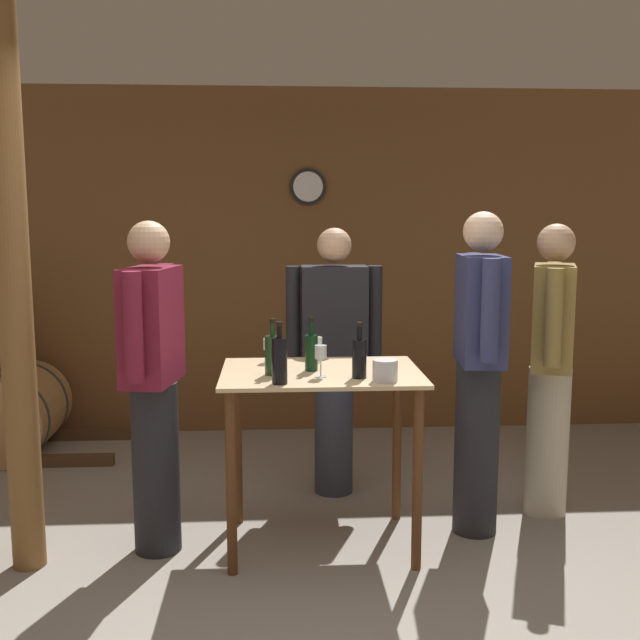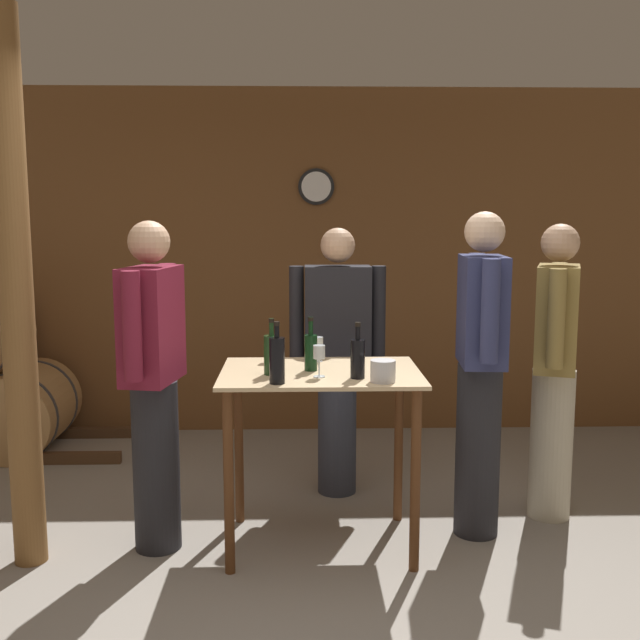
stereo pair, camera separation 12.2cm
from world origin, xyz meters
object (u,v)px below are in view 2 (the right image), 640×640
Objects in this scene: wine_glass_near_center at (319,354)px; ice_bucket at (383,371)px; wine_glass_near_left at (270,345)px; person_host at (480,367)px; wine_bottle_center at (311,351)px; wine_glass_near_right at (318,344)px; wooden_post at (16,296)px; wine_bottle_right at (358,357)px; wine_bottle_left at (277,359)px; person_visitor_near_door at (153,379)px; person_visitor_with_scarf at (555,365)px; wine_bottle_far_left at (272,354)px; person_visitor_bearded at (337,355)px.

wine_glass_near_center reaches higher than ice_bucket.
person_host is (1.13, -0.13, -0.10)m from wine_glass_near_left.
wine_glass_near_right is (0.04, 0.23, -0.01)m from wine_bottle_center.
wooden_post is at bearing 176.56° from ice_bucket.
wine_bottle_right is at bearing 143.99° from ice_bucket.
wine_bottle_left is 1.07× the size of wine_bottle_center.
wine_glass_near_left is at bearing 133.50° from wine_bottle_center.
person_host reaches higher than wine_glass_near_right.
wine_glass_near_left is 0.07× the size of person_host.
person_visitor_near_door reaches higher than ice_bucket.
wine_bottle_left is at bearing -158.32° from person_visitor_with_scarf.
person_visitor_near_door is at bearing 174.20° from wine_bottle_far_left.
person_visitor_near_door is at bearing -178.25° from wine_bottle_center.
wine_glass_near_right is at bearing 52.88° from wine_bottle_far_left.
wine_bottle_left is 0.33m from wine_bottle_center.
wine_bottle_right is 0.16× the size of person_host.
wine_bottle_center is (0.20, 0.09, -0.00)m from wine_bottle_far_left.
wine_bottle_center is 2.29× the size of ice_bucket.
wooden_post is 1.67m from wine_bottle_right.
wine_bottle_right reaches higher than wine_glass_near_right.
wine_bottle_center is at bearing 141.76° from ice_bucket.
wine_glass_near_left is at bearing 23.82° from person_visitor_near_door.
wine_glass_near_right is 0.08× the size of person_host.
wine_bottle_right is at bearing -0.76° from wooden_post.
wine_glass_near_center is 0.33m from ice_bucket.
wine_bottle_left is 2.46× the size of ice_bucket.
person_host reaches higher than wine_bottle_far_left.
person_visitor_bearded reaches higher than wine_bottle_center.
wine_glass_near_left is (1.20, 0.40, -0.32)m from wooden_post.
person_visitor_near_door is (-0.61, 0.06, -0.14)m from wine_bottle_far_left.
wine_bottle_left is 0.41m from wine_bottle_right.
wooden_post is 1.90m from person_visitor_bearded.
wine_glass_near_left is at bearing 138.26° from ice_bucket.
wine_bottle_center is at bearing -100.26° from wine_glass_near_right.
person_host is at bearing 9.82° from wine_bottle_far_left.
person_visitor_bearded is at bearing 76.77° from wine_bottle_center.
wine_glass_near_center is 0.86m from person_visitor_near_door.
wine_bottle_left is at bearing -83.89° from wine_glass_near_left.
wooden_post is at bearing 179.24° from wine_bottle_right.
wine_bottle_left is 2.30× the size of wine_glass_near_left.
person_host is 1.72m from person_visitor_near_door.
wine_glass_near_left is at bearing 96.11° from wine_bottle_left.
person_visitor_with_scarf reaches higher than wine_bottle_center.
wooden_post is at bearing -170.09° from person_visitor_with_scarf.
person_visitor_with_scarf reaches higher than wine_glass_near_right.
wine_bottle_far_left is 0.17× the size of person_visitor_bearded.
wine_bottle_right is at bearing -43.08° from wine_glass_near_left.
wine_glass_near_left is at bearing 179.45° from wine_glass_near_right.
ice_bucket is (0.51, 0.02, -0.06)m from wine_bottle_left.
person_visitor_near_door is (-0.64, 0.27, -0.15)m from wine_bottle_left.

